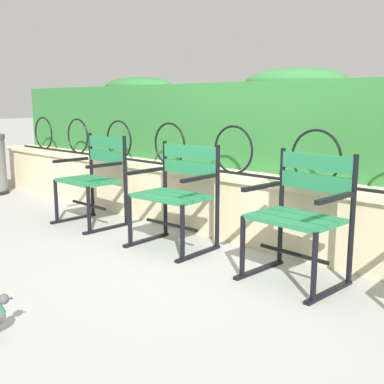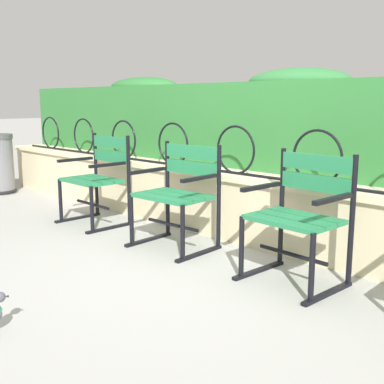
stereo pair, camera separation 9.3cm
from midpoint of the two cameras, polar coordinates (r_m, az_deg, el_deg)
ground_plane at (r=3.59m, az=-0.46°, el=-8.89°), size 60.00×60.00×0.00m
stone_wall at (r=4.16m, az=8.39°, el=-2.00°), size 8.26×0.41×0.58m
iron_arch_fence at (r=4.13m, az=6.05°, el=4.62°), size 7.70×0.02×0.42m
hedge_row at (r=4.46m, az=12.28°, el=8.02°), size 8.09×0.60×0.91m
park_chair_leftmost at (r=4.85m, az=-10.52°, el=1.81°), size 0.61×0.52×0.88m
park_chair_centre_left at (r=3.99m, az=-0.91°, el=0.04°), size 0.65×0.55×0.86m
park_chair_centre_right at (r=3.30m, az=13.55°, el=-2.51°), size 0.63×0.55×0.87m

